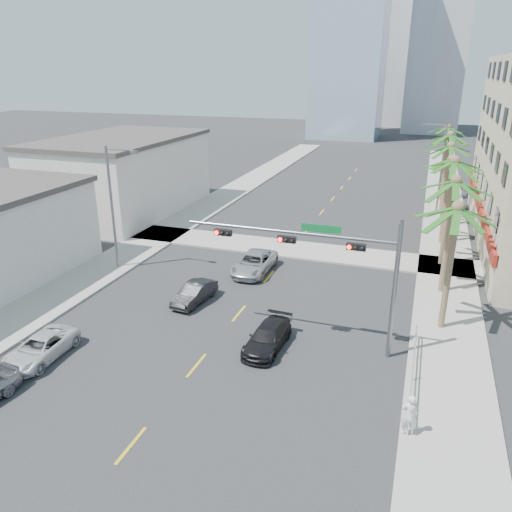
# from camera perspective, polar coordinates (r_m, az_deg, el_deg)

# --- Properties ---
(ground) EXTENTS (260.00, 260.00, 0.00)m
(ground) POSITION_cam_1_polar(r_m,az_deg,el_deg) (22.98, -11.31, -17.32)
(ground) COLOR #262628
(ground) RESTS_ON ground
(sidewalk_right) EXTENTS (4.00, 120.00, 0.15)m
(sidewalk_right) POSITION_cam_1_polar(r_m,az_deg,el_deg) (38.04, 20.91, -2.22)
(sidewalk_right) COLOR gray
(sidewalk_right) RESTS_ON ground
(sidewalk_left) EXTENTS (4.00, 120.00, 0.15)m
(sidewalk_left) POSITION_cam_1_polar(r_m,az_deg,el_deg) (43.82, -12.01, 1.70)
(sidewalk_left) COLOR gray
(sidewalk_left) RESTS_ON ground
(sidewalk_cross) EXTENTS (80.00, 4.00, 0.15)m
(sidewalk_cross) POSITION_cam_1_polar(r_m,az_deg,el_deg) (41.05, 4.02, 0.81)
(sidewalk_cross) COLOR gray
(sidewalk_cross) RESTS_ON ground
(building_left_far) EXTENTS (11.00, 18.00, 7.20)m
(building_left_far) POSITION_cam_1_polar(r_m,az_deg,el_deg) (53.36, -14.94, 8.77)
(building_left_far) COLOR beige
(building_left_far) RESTS_ON ground
(tower_far_left) EXTENTS (14.00, 14.00, 48.00)m
(tower_far_left) POSITION_cam_1_polar(r_m,az_deg,el_deg) (112.21, 10.90, 25.49)
(tower_far_left) COLOR #99B2C6
(tower_far_left) RESTS_ON ground
(tower_far_center) EXTENTS (16.00, 16.00, 42.00)m
(tower_far_center) POSITION_cam_1_polar(r_m,az_deg,el_deg) (141.09, 15.01, 22.91)
(tower_far_center) COLOR #ADADB2
(tower_far_center) RESTS_ON ground
(traffic_signal_mast) EXTENTS (11.12, 0.54, 7.20)m
(traffic_signal_mast) POSITION_cam_1_polar(r_m,az_deg,el_deg) (25.27, 8.56, -0.27)
(traffic_signal_mast) COLOR slate
(traffic_signal_mast) RESTS_ON ground
(palm_tree_0) EXTENTS (4.80, 4.80, 7.80)m
(palm_tree_0) POSITION_cam_1_polar(r_m,az_deg,el_deg) (28.25, 22.08, 4.98)
(palm_tree_0) COLOR brown
(palm_tree_0) RESTS_ON ground
(palm_tree_1) EXTENTS (4.80, 4.80, 8.16)m
(palm_tree_1) POSITION_cam_1_polar(r_m,az_deg,el_deg) (33.24, 21.89, 7.81)
(palm_tree_1) COLOR brown
(palm_tree_1) RESTS_ON ground
(palm_tree_2) EXTENTS (4.80, 4.80, 8.52)m
(palm_tree_2) POSITION_cam_1_polar(r_m,az_deg,el_deg) (38.28, 21.75, 9.90)
(palm_tree_2) COLOR brown
(palm_tree_2) RESTS_ON ground
(palm_tree_3) EXTENTS (4.80, 4.80, 7.80)m
(palm_tree_3) POSITION_cam_1_polar(r_m,az_deg,el_deg) (43.52, 21.46, 10.15)
(palm_tree_3) COLOR brown
(palm_tree_3) RESTS_ON ground
(palm_tree_4) EXTENTS (4.80, 4.80, 8.16)m
(palm_tree_4) POSITION_cam_1_polar(r_m,az_deg,el_deg) (48.61, 21.39, 11.55)
(palm_tree_4) COLOR brown
(palm_tree_4) RESTS_ON ground
(palm_tree_5) EXTENTS (4.80, 4.80, 8.52)m
(palm_tree_5) POSITION_cam_1_polar(r_m,az_deg,el_deg) (53.72, 21.33, 12.69)
(palm_tree_5) COLOR brown
(palm_tree_5) RESTS_ON ground
(palm_tree_6) EXTENTS (4.80, 4.80, 7.80)m
(palm_tree_6) POSITION_cam_1_polar(r_m,az_deg,el_deg) (58.97, 21.15, 12.62)
(palm_tree_6) COLOR brown
(palm_tree_6) RESTS_ON ground
(palm_tree_7) EXTENTS (4.80, 4.80, 8.16)m
(palm_tree_7) POSITION_cam_1_polar(r_m,az_deg,el_deg) (64.09, 21.12, 13.49)
(palm_tree_7) COLOR brown
(palm_tree_7) RESTS_ON ground
(streetlight_left) EXTENTS (2.55, 0.25, 9.00)m
(streetlight_left) POSITION_cam_1_polar(r_m,az_deg,el_deg) (37.08, -15.94, 5.94)
(streetlight_left) COLOR slate
(streetlight_left) RESTS_ON ground
(streetlight_right) EXTENTS (2.55, 0.25, 9.00)m
(streetlight_right) POSITION_cam_1_polar(r_m,az_deg,el_deg) (54.09, 20.31, 9.92)
(streetlight_right) COLOR slate
(streetlight_right) RESTS_ON ground
(guardrail) EXTENTS (0.08, 8.08, 1.00)m
(guardrail) POSITION_cam_1_polar(r_m,az_deg,el_deg) (25.16, 17.50, -12.39)
(guardrail) COLOR silver
(guardrail) RESTS_ON ground
(car_parked_far) EXTENTS (2.15, 4.44, 1.22)m
(car_parked_far) POSITION_cam_1_polar(r_m,az_deg,el_deg) (28.13, -23.41, -9.62)
(car_parked_far) COLOR silver
(car_parked_far) RESTS_ON ground
(car_lane_left) EXTENTS (1.76, 3.91, 1.25)m
(car_lane_left) POSITION_cam_1_polar(r_m,az_deg,el_deg) (31.94, -7.04, -4.24)
(car_lane_left) COLOR black
(car_lane_left) RESTS_ON ground
(car_lane_center) EXTENTS (2.42, 5.11, 1.41)m
(car_lane_center) POSITION_cam_1_polar(r_m,az_deg,el_deg) (36.29, -0.22, -0.80)
(car_lane_center) COLOR silver
(car_lane_center) RESTS_ON ground
(car_lane_right) EXTENTS (1.91, 4.31, 1.23)m
(car_lane_right) POSITION_cam_1_polar(r_m,az_deg,el_deg) (26.79, 1.31, -9.30)
(car_lane_right) COLOR black
(car_lane_right) RESTS_ON ground
(pedestrian) EXTENTS (0.76, 0.58, 1.84)m
(pedestrian) POSITION_cam_1_polar(r_m,az_deg,el_deg) (21.70, 17.13, -16.96)
(pedestrian) COLOR white
(pedestrian) RESTS_ON sidewalk_right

